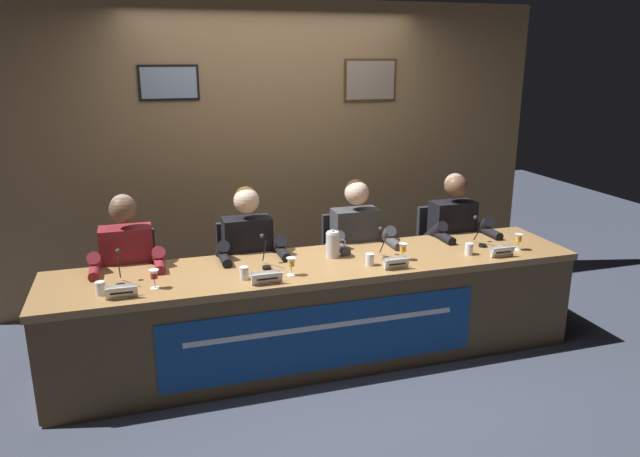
{
  "coord_description": "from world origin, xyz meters",
  "views": [
    {
      "loc": [
        -1.19,
        -3.81,
        2.14
      ],
      "look_at": [
        0.0,
        0.0,
        0.98
      ],
      "focal_mm": 33.55,
      "sensor_mm": 36.0,
      "label": 1
    }
  ],
  "objects_px": {
    "chair_center_left": "(246,281)",
    "juice_glass_far_right": "(518,239)",
    "juice_glass_far_left": "(154,276)",
    "water_pitcher_central": "(333,244)",
    "water_cup_center_right": "(370,260)",
    "microphone_center_right": "(385,249)",
    "chair_center_right": "(349,270)",
    "panelist_far_left": "(128,268)",
    "nameplate_center_right": "(396,263)",
    "microphone_far_right": "(480,236)",
    "microphone_far_left": "(120,274)",
    "chair_far_right": "(443,260)",
    "nameplate_center_left": "(267,278)",
    "panelist_center_left": "(250,256)",
    "juice_glass_center_right": "(403,249)",
    "chair_far_left": "(131,294)",
    "nameplate_far_left": "(122,292)",
    "water_cup_far_right": "(469,250)",
    "juice_glass_center_left": "(291,263)",
    "nameplate_far_right": "(502,251)",
    "water_cup_center_left": "(244,274)",
    "water_cup_far_left": "(100,289)",
    "panelist_far_right": "(456,236)",
    "conference_table": "(325,298)",
    "panelist_center_right": "(359,245)",
    "microphone_center_left": "(265,257)"
  },
  "relations": [
    {
      "from": "chair_center_left",
      "to": "juice_glass_far_right",
      "type": "relative_size",
      "value": 7.16
    },
    {
      "from": "juice_glass_far_left",
      "to": "water_pitcher_central",
      "type": "bearing_deg",
      "value": 11.11
    },
    {
      "from": "water_cup_center_right",
      "to": "microphone_center_right",
      "type": "xyz_separation_m",
      "value": [
        0.16,
        0.1,
        0.04
      ]
    },
    {
      "from": "chair_center_right",
      "to": "panelist_far_left",
      "type": "bearing_deg",
      "value": -173.46
    },
    {
      "from": "nameplate_center_right",
      "to": "microphone_far_right",
      "type": "height_order",
      "value": "microphone_far_right"
    },
    {
      "from": "juice_glass_far_left",
      "to": "microphone_far_left",
      "type": "relative_size",
      "value": 0.57
    },
    {
      "from": "chair_center_right",
      "to": "chair_far_right",
      "type": "bearing_deg",
      "value": 0.0
    },
    {
      "from": "nameplate_center_left",
      "to": "chair_center_right",
      "type": "bearing_deg",
      "value": 44.33
    },
    {
      "from": "microphone_far_right",
      "to": "panelist_far_left",
      "type": "bearing_deg",
      "value": 172.29
    },
    {
      "from": "panelist_center_left",
      "to": "juice_glass_center_right",
      "type": "xyz_separation_m",
      "value": [
        1.01,
        -0.49,
        0.11
      ]
    },
    {
      "from": "chair_far_left",
      "to": "chair_center_right",
      "type": "distance_m",
      "value": 1.73
    },
    {
      "from": "nameplate_far_left",
      "to": "water_cup_far_right",
      "type": "relative_size",
      "value": 2.19
    },
    {
      "from": "chair_far_right",
      "to": "juice_glass_center_left",
      "type": "bearing_deg",
      "value": -154.08
    },
    {
      "from": "nameplate_center_right",
      "to": "nameplate_far_right",
      "type": "xyz_separation_m",
      "value": [
        0.84,
        0.01,
        -0.0
      ]
    },
    {
      "from": "water_cup_center_right",
      "to": "nameplate_far_left",
      "type": "bearing_deg",
      "value": -176.37
    },
    {
      "from": "microphone_far_left",
      "to": "water_cup_center_left",
      "type": "distance_m",
      "value": 0.78
    },
    {
      "from": "nameplate_center_right",
      "to": "chair_far_right",
      "type": "xyz_separation_m",
      "value": [
        0.84,
        0.85,
        -0.34
      ]
    },
    {
      "from": "water_cup_far_left",
      "to": "juice_glass_center_left",
      "type": "distance_m",
      "value": 1.2
    },
    {
      "from": "panelist_far_right",
      "to": "water_pitcher_central",
      "type": "distance_m",
      "value": 1.21
    },
    {
      "from": "nameplate_far_left",
      "to": "juice_glass_far_left",
      "type": "relative_size",
      "value": 1.5
    },
    {
      "from": "chair_far_left",
      "to": "water_cup_center_left",
      "type": "height_order",
      "value": "chair_far_left"
    },
    {
      "from": "panelist_far_left",
      "to": "chair_far_right",
      "type": "relative_size",
      "value": 1.37
    },
    {
      "from": "chair_far_left",
      "to": "nameplate_center_right",
      "type": "relative_size",
      "value": 5.08
    },
    {
      "from": "conference_table",
      "to": "juice_glass_center_left",
      "type": "distance_m",
      "value": 0.41
    },
    {
      "from": "water_cup_far_left",
      "to": "water_cup_center_right",
      "type": "distance_m",
      "value": 1.77
    },
    {
      "from": "panelist_center_right",
      "to": "juice_glass_center_right",
      "type": "bearing_deg",
      "value": -73.47
    },
    {
      "from": "chair_far_left",
      "to": "nameplate_center_left",
      "type": "bearing_deg",
      "value": -45.35
    },
    {
      "from": "water_cup_far_right",
      "to": "panelist_far_left",
      "type": "bearing_deg",
      "value": 167.65
    },
    {
      "from": "nameplate_far_right",
      "to": "water_pitcher_central",
      "type": "bearing_deg",
      "value": 162.93
    },
    {
      "from": "chair_center_right",
      "to": "nameplate_center_right",
      "type": "bearing_deg",
      "value": -88.2
    },
    {
      "from": "juice_glass_far_left",
      "to": "chair_center_left",
      "type": "bearing_deg",
      "value": 45.95
    },
    {
      "from": "juice_glass_far_left",
      "to": "water_cup_far_left",
      "type": "distance_m",
      "value": 0.32
    },
    {
      "from": "microphone_center_left",
      "to": "chair_center_left",
      "type": "bearing_deg",
      "value": 94.57
    },
    {
      "from": "panelist_center_right",
      "to": "microphone_far_right",
      "type": "xyz_separation_m",
      "value": [
        0.86,
        -0.35,
        0.1
      ]
    },
    {
      "from": "nameplate_center_left",
      "to": "conference_table",
      "type": "bearing_deg",
      "value": 21.99
    },
    {
      "from": "chair_far_left",
      "to": "water_cup_center_right",
      "type": "bearing_deg",
      "value": -24.28
    },
    {
      "from": "panelist_far_left",
      "to": "juice_glass_center_right",
      "type": "relative_size",
      "value": 9.8
    },
    {
      "from": "water_cup_center_left",
      "to": "nameplate_far_right",
      "type": "bearing_deg",
      "value": -3.17
    },
    {
      "from": "water_cup_center_right",
      "to": "microphone_far_right",
      "type": "relative_size",
      "value": 0.39
    },
    {
      "from": "nameplate_center_right",
      "to": "microphone_far_right",
      "type": "bearing_deg",
      "value": 19.56
    },
    {
      "from": "microphone_far_left",
      "to": "chair_center_right",
      "type": "height_order",
      "value": "microphone_far_left"
    },
    {
      "from": "microphone_far_right",
      "to": "chair_center_left",
      "type": "bearing_deg",
      "value": 162.36
    },
    {
      "from": "water_cup_far_left",
      "to": "microphone_far_left",
      "type": "bearing_deg",
      "value": 50.41
    },
    {
      "from": "microphone_center_right",
      "to": "juice_glass_far_right",
      "type": "bearing_deg",
      "value": -6.22
    },
    {
      "from": "water_cup_far_left",
      "to": "nameplate_far_right",
      "type": "xyz_separation_m",
      "value": [
        2.76,
        -0.1,
        0.0
      ]
    },
    {
      "from": "panelist_center_left",
      "to": "microphone_center_left",
      "type": "bearing_deg",
      "value": -82.84
    },
    {
      "from": "chair_far_left",
      "to": "juice_glass_center_right",
      "type": "height_order",
      "value": "chair_far_left"
    },
    {
      "from": "water_cup_center_right",
      "to": "juice_glass_far_right",
      "type": "bearing_deg",
      "value": -0.51
    },
    {
      "from": "chair_center_right",
      "to": "nameplate_far_left",
      "type": "bearing_deg",
      "value": -154.79
    },
    {
      "from": "water_cup_center_left",
      "to": "panelist_far_right",
      "type": "relative_size",
      "value": 0.07
    }
  ]
}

